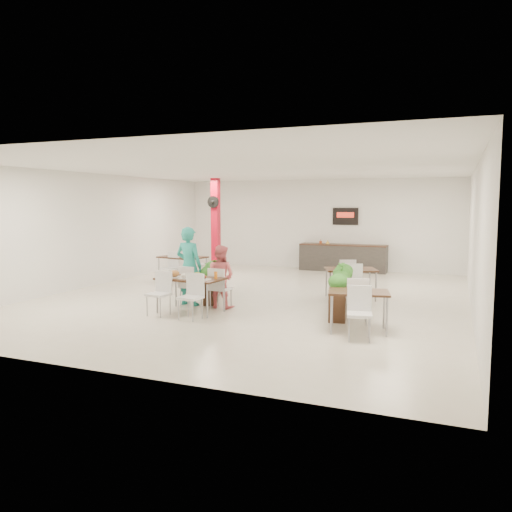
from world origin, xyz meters
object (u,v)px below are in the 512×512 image
Objects in this scene: red_column at (216,224)px; service_counter at (343,257)px; planter_right at (341,289)px; side_table_c at (359,298)px; diner_woman at (220,277)px; planter_left at (212,279)px; side_table_a at (183,260)px; main_table at (190,283)px; diner_man at (189,266)px; side_table_b at (351,273)px.

service_counter is at bearing 25.00° from red_column.
planter_right reaches higher than side_table_c.
planter_left is at bearing -48.83° from diner_woman.
side_table_a and side_table_c have the same top height.
diner_woman is at bearing 151.62° from side_table_c.
main_table is at bearing -159.77° from planter_right.
red_column reaches higher than planter_left.
side_table_c is (4.08, -0.96, -0.29)m from diner_man.
side_table_b is at bearing 94.32° from planter_right.
planter_left is 3.41m from side_table_b.
red_column is 1.91× the size of side_table_c.
red_column is 6.01m from diner_woman.
diner_man is at bearing -168.28° from side_table_b.
service_counter is at bearing -95.21° from diner_woman.
side_table_a is (-0.05, -2.16, -1.00)m from red_column.
main_table is at bearing -102.14° from service_counter.
side_table_a and side_table_b have the same top height.
planter_right is (3.05, 1.12, -0.13)m from main_table.
red_column is 4.56m from service_counter.
side_table_b is at bearing 43.80° from main_table.
main_table is 1.03× the size of side_table_b.
service_counter is 1.79× the size of side_table_c.
side_table_b is at bearing -30.67° from red_column.
red_column is 6.19m from side_table_b.
planter_right is 1.69m from side_table_b.
planter_left is (2.09, -4.38, -1.14)m from red_column.
red_column is 1.55× the size of planter_right.
side_table_b is (3.32, 2.15, -0.28)m from diner_man.
service_counter is 6.80m from planter_right.
main_table is at bearing 62.75° from diner_woman.
main_table is at bearing 163.21° from side_table_c.
diner_woman is 4.17m from side_table_a.
planter_left is at bearing -35.96° from side_table_a.
side_table_b is (2.52, 2.15, -0.08)m from diner_woman.
service_counter is at bearing 82.86° from side_table_b.
side_table_a is at bearing -52.60° from diner_man.
planter_left is at bearing -95.01° from diner_man.
side_table_b is at bearing -142.18° from diner_man.
planter_right reaches higher than side_table_b.
diner_man is 1.02× the size of planter_left.
diner_man is 0.98m from planter_left.
diner_woman reaches higher than main_table.
diner_woman is 2.69m from planter_right.
red_column is 2.26× the size of diner_woman.
main_table is 1.03× the size of side_table_c.
side_table_a is at bearing -91.27° from red_column.
service_counter reaches higher than side_table_a.
planter_right is (3.29, -0.41, 0.01)m from planter_left.
side_table_a is (-1.98, 3.10, -0.27)m from diner_man.
diner_man reaches higher than side_table_a.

